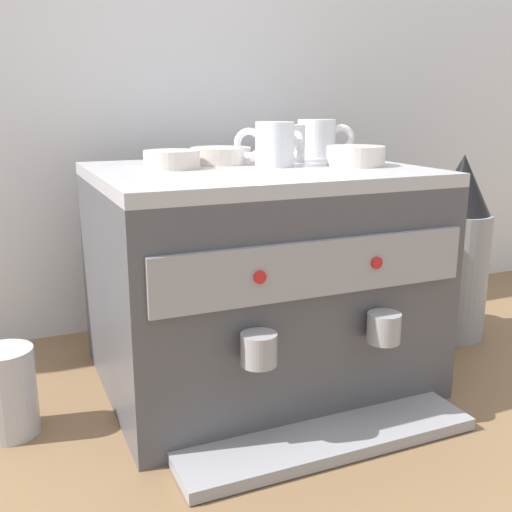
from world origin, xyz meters
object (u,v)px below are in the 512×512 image
object	(u,v)px
ceramic_bowl_1	(221,156)
ceramic_bowl_2	(172,160)
coffee_grinder	(457,252)
espresso_machine	(257,277)
ceramic_bowl_0	(356,156)
ceramic_cup_0	(290,143)
ceramic_cup_2	(318,138)
ceramic_cup_1	(272,144)
milk_pitcher	(7,392)

from	to	relation	value
ceramic_bowl_1	ceramic_bowl_2	distance (m)	0.12
ceramic_bowl_1	coffee_grinder	distance (m)	0.60
espresso_machine	ceramic_bowl_0	distance (m)	0.30
ceramic_cup_0	coffee_grinder	xyz separation A→B (m)	(0.40, -0.06, -0.25)
espresso_machine	coffee_grinder	world-z (taller)	coffee_grinder
ceramic_cup_2	coffee_grinder	bearing A→B (deg)	-24.50
ceramic_cup_1	ceramic_bowl_2	bearing A→B (deg)	168.07
espresso_machine	ceramic_cup_2	size ratio (longest dim) A/B	4.73
espresso_machine	ceramic_cup_1	size ratio (longest dim) A/B	5.79
ceramic_bowl_1	coffee_grinder	xyz separation A→B (m)	(0.55, -0.08, -0.23)
ceramic_bowl_2	ceramic_cup_1	bearing A→B (deg)	-11.93
ceramic_cup_2	ceramic_bowl_2	xyz separation A→B (m)	(-0.37, -0.11, -0.03)
ceramic_cup_2	espresso_machine	bearing A→B (deg)	-144.50
ceramic_cup_2	ceramic_bowl_1	bearing A→B (deg)	-167.31
ceramic_cup_2	milk_pitcher	world-z (taller)	ceramic_cup_2
ceramic_cup_0	coffee_grinder	distance (m)	0.48
espresso_machine	ceramic_cup_1	distance (m)	0.26
ceramic_cup_1	ceramic_bowl_0	xyz separation A→B (m)	(0.15, -0.05, -0.02)
ceramic_cup_1	ceramic_bowl_0	size ratio (longest dim) A/B	0.92
ceramic_bowl_2	coffee_grinder	world-z (taller)	ceramic_bowl_2
ceramic_bowl_0	milk_pitcher	size ratio (longest dim) A/B	0.74
ceramic_bowl_0	espresso_machine	bearing A→B (deg)	166.51
ceramic_bowl_2	ceramic_bowl_0	bearing A→B (deg)	-15.42
espresso_machine	ceramic_bowl_1	distance (m)	0.25
ceramic_cup_2	milk_pitcher	bearing A→B (deg)	-164.34
ceramic_bowl_1	ceramic_cup_2	bearing A→B (deg)	12.69
milk_pitcher	ceramic_bowl_0	bearing A→B (deg)	-0.65
espresso_machine	ceramic_cup_2	distance (m)	0.37
ceramic_cup_1	ceramic_bowl_0	world-z (taller)	ceramic_cup_1
espresso_machine	coffee_grinder	size ratio (longest dim) A/B	1.39
ceramic_bowl_0	ceramic_cup_2	bearing A→B (deg)	81.43
ceramic_cup_0	milk_pitcher	world-z (taller)	ceramic_cup_0
ceramic_cup_0	ceramic_bowl_1	world-z (taller)	ceramic_cup_0
ceramic_cup_2	coffee_grinder	distance (m)	0.42
ceramic_cup_1	ceramic_bowl_1	distance (m)	0.12
ceramic_cup_1	coffee_grinder	size ratio (longest dim) A/B	0.24
ceramic_cup_2	ceramic_bowl_0	world-z (taller)	ceramic_cup_2
ceramic_cup_2	ceramic_bowl_0	bearing A→B (deg)	-98.57
ceramic_bowl_2	milk_pitcher	bearing A→B (deg)	-164.97
ceramic_bowl_0	ceramic_bowl_2	size ratio (longest dim) A/B	1.07
ceramic_cup_0	ceramic_bowl_2	xyz separation A→B (m)	(-0.26, -0.03, -0.02)
espresso_machine	ceramic_cup_2	world-z (taller)	ceramic_cup_2
ceramic_cup_2	ceramic_bowl_0	distance (m)	0.20
ceramic_cup_1	milk_pitcher	distance (m)	0.64
ceramic_cup_0	ceramic_bowl_0	bearing A→B (deg)	-58.06
espresso_machine	milk_pitcher	xyz separation A→B (m)	(-0.47, -0.04, -0.13)
ceramic_cup_1	ceramic_bowl_2	distance (m)	0.19
coffee_grinder	ceramic_cup_1	bearing A→B (deg)	-178.80
ceramic_bowl_1	ceramic_bowl_2	size ratio (longest dim) A/B	1.15
ceramic_bowl_2	milk_pitcher	world-z (taller)	ceramic_bowl_2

